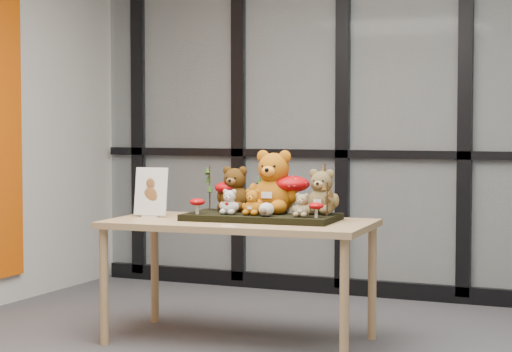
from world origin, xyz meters
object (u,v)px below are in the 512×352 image
at_px(plush_cream_hedgehog, 266,209).
at_px(mushroom_front_left, 197,205).
at_px(mushroom_back_right, 291,192).
at_px(display_table, 240,232).
at_px(diorama_tray, 262,217).
at_px(bear_small_yellow, 253,201).
at_px(bear_brown_medium, 235,186).
at_px(sign_holder, 151,194).
at_px(bear_beige_small, 302,204).
at_px(bear_pooh_yellow, 274,178).
at_px(bear_tan_back, 322,189).
at_px(mushroom_back_left, 229,194).
at_px(mushroom_front_right, 316,209).
at_px(bear_white_bow, 230,201).

xyz_separation_m(plush_cream_hedgehog, mushroom_front_left, (-0.42, -0.03, 0.01)).
bearing_deg(mushroom_back_right, display_table, -144.86).
distance_m(display_table, diorama_tray, 0.15).
height_order(bear_small_yellow, mushroom_front_left, bear_small_yellow).
bearing_deg(diorama_tray, mushroom_front_left, -158.14).
distance_m(diorama_tray, bear_brown_medium, 0.29).
bearing_deg(bear_small_yellow, mushroom_front_left, -172.90).
relative_size(mushroom_back_right, sign_holder, 0.82).
bearing_deg(bear_beige_small, display_table, 173.28).
bearing_deg(bear_small_yellow, diorama_tray, 78.60).
height_order(bear_pooh_yellow, bear_tan_back, bear_pooh_yellow).
xyz_separation_m(bear_small_yellow, mushroom_back_left, (-0.25, 0.21, 0.02)).
bearing_deg(display_table, mushroom_front_left, -160.57).
height_order(plush_cream_hedgehog, mushroom_front_right, mushroom_front_right).
xyz_separation_m(display_table, bear_small_yellow, (0.10, -0.03, 0.19)).
height_order(display_table, bear_brown_medium, bear_brown_medium).
bearing_deg(bear_beige_small, sign_holder, 176.24).
xyz_separation_m(mushroom_back_right, mushroom_front_left, (-0.48, -0.27, -0.07)).
bearing_deg(display_table, plush_cream_hedgehog, -23.64).
height_order(bear_white_bow, mushroom_front_left, bear_white_bow).
distance_m(diorama_tray, sign_holder, 0.70).
distance_m(plush_cream_hedgehog, sign_holder, 0.78).
xyz_separation_m(bear_tan_back, mushroom_front_left, (-0.66, -0.28, -0.09)).
bearing_deg(bear_pooh_yellow, bear_brown_medium, 174.41).
xyz_separation_m(display_table, mushroom_front_right, (0.48, -0.03, 0.15)).
relative_size(display_table, sign_holder, 5.26).
bearing_deg(mushroom_front_left, bear_small_yellow, 10.87).
xyz_separation_m(mushroom_back_left, mushroom_front_right, (0.63, -0.20, -0.05)).
bearing_deg(bear_pooh_yellow, mushroom_front_left, -150.40).
bearing_deg(mushroom_front_right, bear_tan_back, 101.26).
bearing_deg(mushroom_back_right, diorama_tray, -141.45).
height_order(bear_small_yellow, mushroom_back_left, mushroom_back_left).
height_order(diorama_tray, bear_white_bow, bear_white_bow).
bearing_deg(bear_beige_small, bear_pooh_yellow, 140.92).
xyz_separation_m(bear_white_bow, mushroom_front_right, (0.52, 0.02, -0.03)).
distance_m(bear_white_bow, mushroom_front_left, 0.19).
bearing_deg(bear_tan_back, bear_brown_medium, 178.57).
xyz_separation_m(diorama_tray, mushroom_front_left, (-0.34, -0.16, 0.07)).
bearing_deg(bear_brown_medium, bear_tan_back, -1.43).
xyz_separation_m(bear_small_yellow, bear_white_bow, (-0.14, -0.01, -0.00)).
bearing_deg(bear_brown_medium, mushroom_front_right, -21.38).
relative_size(bear_small_yellow, mushroom_front_right, 1.75).
distance_m(display_table, bear_beige_small, 0.43).
distance_m(diorama_tray, bear_tan_back, 0.38).
xyz_separation_m(bear_small_yellow, sign_holder, (-0.67, 0.01, 0.02)).
bearing_deg(bear_beige_small, bear_small_yellow, 179.08).
bearing_deg(mushroom_back_left, plush_cream_hedgehog, -35.70).
xyz_separation_m(bear_pooh_yellow, plush_cream_hedgehog, (0.05, -0.22, -0.16)).
relative_size(bear_small_yellow, bear_white_bow, 1.02).
relative_size(plush_cream_hedgehog, mushroom_front_right, 0.92).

